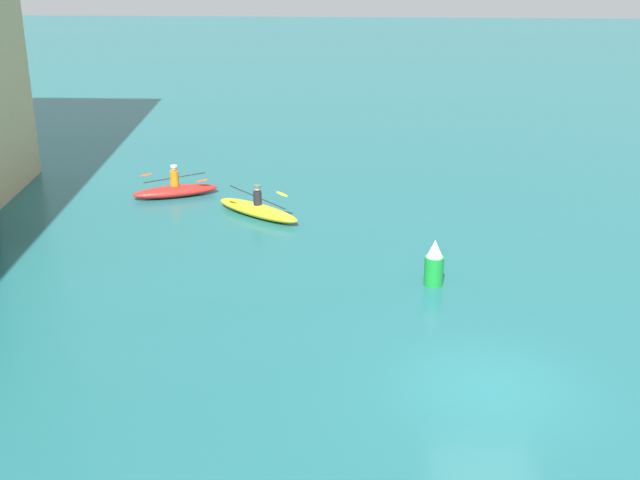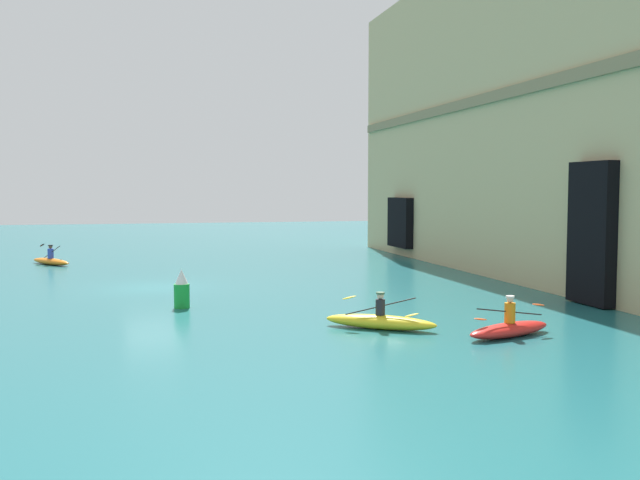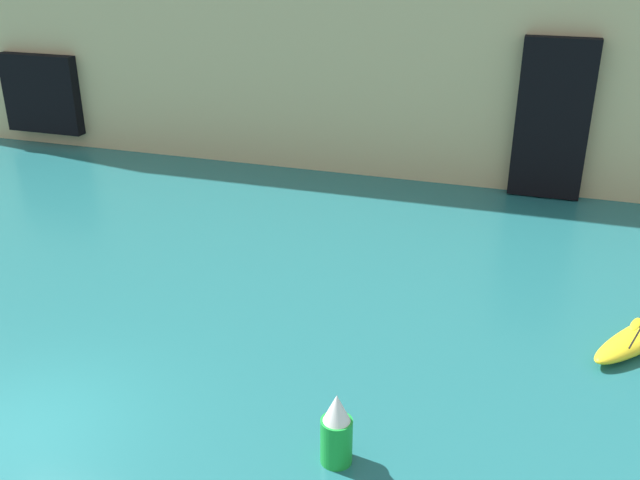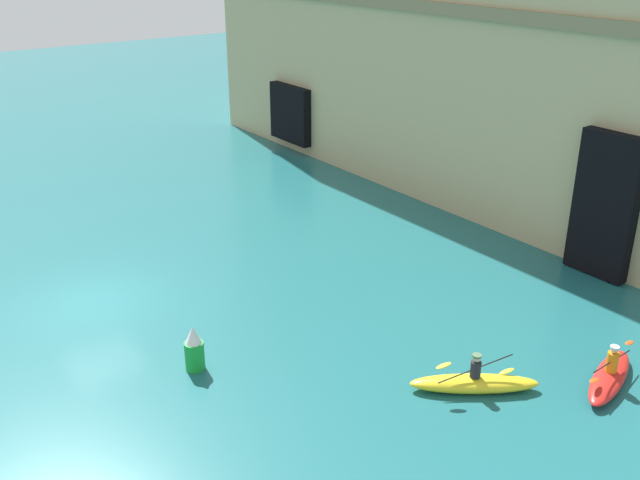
% 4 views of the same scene
% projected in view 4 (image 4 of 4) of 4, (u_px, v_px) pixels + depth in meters
% --- Properties ---
extents(ground_plane, '(120.00, 120.00, 0.00)m').
position_uv_depth(ground_plane, '(96.00, 301.00, 24.24)').
color(ground_plane, '#1E6066').
extents(cliff_bluff, '(34.57, 7.49, 16.36)m').
position_uv_depth(cliff_bluff, '(476.00, 13.00, 32.45)').
color(cliff_bluff, tan).
rests_on(cliff_bluff, ground).
extents(kayak_red, '(1.82, 3.24, 1.20)m').
position_uv_depth(kayak_red, '(610.00, 376.00, 19.73)').
color(kayak_red, red).
rests_on(kayak_red, ground).
extents(kayak_yellow, '(2.67, 3.30, 1.14)m').
position_uv_depth(kayak_yellow, '(474.00, 383.00, 19.43)').
color(kayak_yellow, yellow).
rests_on(kayak_yellow, ground).
extents(marker_buoy, '(0.56, 0.56, 1.39)m').
position_uv_depth(marker_buoy, '(194.00, 350.00, 20.23)').
color(marker_buoy, green).
rests_on(marker_buoy, ground).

